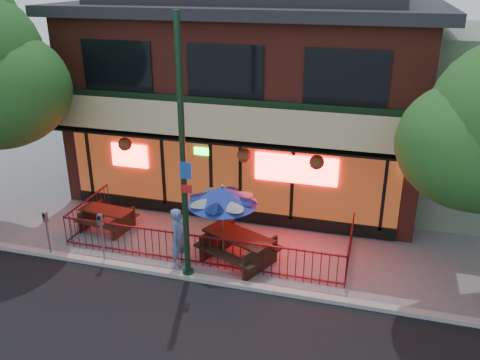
# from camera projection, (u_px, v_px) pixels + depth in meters

# --- Properties ---
(ground) EXTENTS (80.00, 80.00, 0.00)m
(ground) POSITION_uv_depth(u_px,v_px,m) (193.00, 269.00, 14.36)
(ground) COLOR gray
(ground) RESTS_ON ground
(curb) EXTENTS (80.00, 0.25, 0.12)m
(curb) POSITION_uv_depth(u_px,v_px,m) (187.00, 276.00, 13.89)
(curb) COLOR #999993
(curb) RESTS_ON ground
(restaurant_building) EXTENTS (12.96, 9.49, 8.05)m
(restaurant_building) POSITION_uv_depth(u_px,v_px,m) (256.00, 76.00, 19.11)
(restaurant_building) COLOR maroon
(restaurant_building) RESTS_ON ground
(patio_fence) EXTENTS (8.44, 2.62, 1.00)m
(patio_fence) POSITION_uv_depth(u_px,v_px,m) (199.00, 241.00, 14.57)
(patio_fence) COLOR #4B1017
(patio_fence) RESTS_ON ground
(street_light) EXTENTS (0.43, 0.32, 7.00)m
(street_light) POSITION_uv_depth(u_px,v_px,m) (184.00, 170.00, 12.80)
(street_light) COLOR black
(street_light) RESTS_ON ground
(picnic_table_left) EXTENTS (1.83, 1.50, 0.71)m
(picnic_table_left) POSITION_uv_depth(u_px,v_px,m) (107.00, 216.00, 16.38)
(picnic_table_left) COLOR #331E12
(picnic_table_left) RESTS_ON ground
(picnic_table_right) EXTENTS (2.54, 2.30, 0.88)m
(picnic_table_right) POSITION_uv_depth(u_px,v_px,m) (238.00, 244.00, 14.48)
(picnic_table_right) COLOR black
(picnic_table_right) RESTS_ON ground
(patio_umbrella) EXTENTS (1.99, 1.99, 2.28)m
(patio_umbrella) POSITION_uv_depth(u_px,v_px,m) (223.00, 195.00, 14.29)
(patio_umbrella) COLOR gray
(patio_umbrella) RESTS_ON ground
(pedestrian) EXTENTS (0.52, 0.70, 1.76)m
(pedestrian) POSITION_uv_depth(u_px,v_px,m) (179.00, 238.00, 14.22)
(pedestrian) COLOR #5271A5
(pedestrian) RESTS_ON ground
(parking_meter_near) EXTENTS (0.14, 0.12, 1.56)m
(parking_meter_near) POSITION_uv_depth(u_px,v_px,m) (101.00, 231.00, 14.22)
(parking_meter_near) COLOR gray
(parking_meter_near) RESTS_ON ground
(parking_meter_far) EXTENTS (0.15, 0.13, 1.43)m
(parking_meter_far) POSITION_uv_depth(u_px,v_px,m) (47.00, 227.00, 14.64)
(parking_meter_far) COLOR gray
(parking_meter_far) RESTS_ON ground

